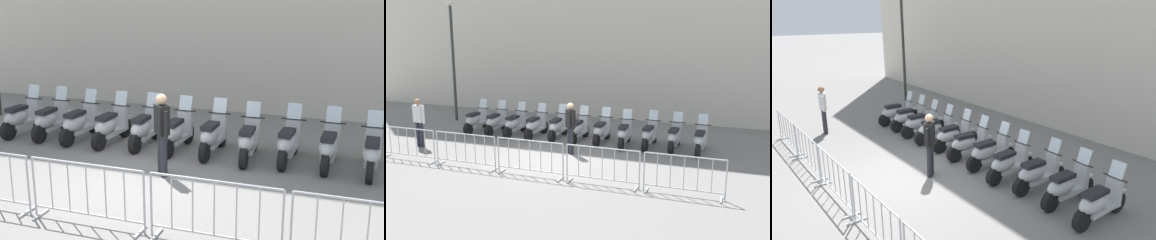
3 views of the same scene
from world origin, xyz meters
TOP-DOWN VIEW (x-y plane):
  - ground_plane at (0.00, 0.00)m, footprint 120.00×120.00m
  - motorcycle_0 at (-4.63, 1.35)m, footprint 0.59×1.72m
  - motorcycle_1 at (-3.77, 1.53)m, footprint 0.65×1.72m
  - motorcycle_2 at (-2.91, 1.63)m, footprint 0.57×1.73m
  - motorcycle_3 at (-2.05, 1.78)m, footprint 0.57×1.73m
  - motorcycle_4 at (-1.20, 2.01)m, footprint 0.63×1.72m
  - motorcycle_5 at (-0.33, 2.09)m, footprint 0.59×1.72m
  - motorcycle_6 at (0.53, 2.24)m, footprint 0.61×1.72m
  - motorcycle_7 at (1.41, 2.27)m, footprint 0.69×1.71m
  - motorcycle_8 at (2.24, 2.54)m, footprint 0.58×1.73m
  - motorcycle_9 at (3.11, 2.66)m, footprint 0.59×1.72m
  - motorcycle_10 at (3.99, 2.71)m, footprint 0.60×1.72m
  - barrier_segment_0 at (-3.97, -2.59)m, footprint 2.05×0.73m
  - barrier_segment_1 at (-1.83, -2.25)m, footprint 2.05×0.73m
  - barrier_segment_2 at (0.30, -1.91)m, footprint 2.05×0.73m
  - barrier_segment_3 at (2.44, -1.58)m, footprint 2.05×0.73m
  - barrier_segment_4 at (4.57, -1.24)m, footprint 2.05×0.73m
  - street_lamp at (-6.85, 2.53)m, footprint 0.36×0.36m
  - officer_near_row_end at (-4.85, -1.30)m, footprint 0.55×0.23m
  - officer_mid_plaza at (0.20, 0.57)m, footprint 0.45×0.40m

SIDE VIEW (x-z plane):
  - ground_plane at x=0.00m, z-range 0.00..0.00m
  - motorcycle_0 at x=-4.63m, z-range -0.16..1.07m
  - motorcycle_1 at x=-3.77m, z-range -0.16..1.07m
  - motorcycle_2 at x=-2.91m, z-range -0.16..1.07m
  - motorcycle_3 at x=-2.05m, z-range -0.16..1.07m
  - motorcycle_4 at x=-1.20m, z-range -0.16..1.07m
  - motorcycle_5 at x=-0.33m, z-range -0.16..1.07m
  - motorcycle_6 at x=0.53m, z-range -0.16..1.07m
  - motorcycle_7 at x=1.41m, z-range -0.16..1.07m
  - motorcycle_8 at x=2.24m, z-range -0.16..1.07m
  - motorcycle_9 at x=3.11m, z-range -0.16..1.07m
  - motorcycle_10 at x=3.99m, z-range -0.16..1.07m
  - barrier_segment_0 at x=-3.97m, z-range -0.01..1.06m
  - barrier_segment_1 at x=-1.83m, z-range -0.01..1.06m
  - barrier_segment_2 at x=0.30m, z-range -0.01..1.06m
  - barrier_segment_3 at x=2.44m, z-range -0.01..1.06m
  - barrier_segment_4 at x=4.57m, z-range -0.01..1.06m
  - officer_near_row_end at x=-4.85m, z-range 0.12..1.85m
  - officer_mid_plaza at x=0.20m, z-range 0.12..1.85m
  - street_lamp at x=-6.85m, z-range 0.58..5.80m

